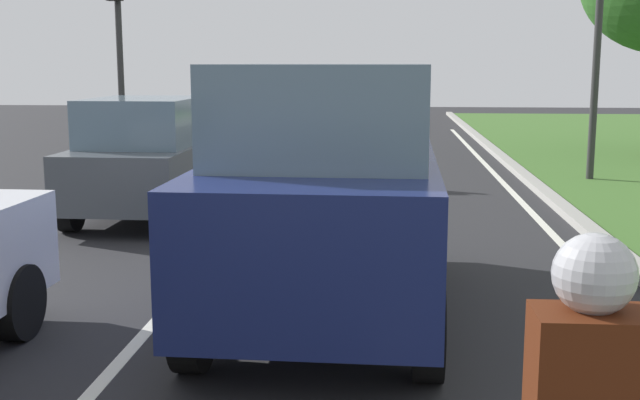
% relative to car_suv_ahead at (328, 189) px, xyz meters
% --- Properties ---
extents(ground_plane, '(60.00, 60.00, 0.00)m').
position_rel_car_suv_ahead_xyz_m(ground_plane, '(-0.82, 4.61, -1.17)').
color(ground_plane, '#262628').
extents(lane_line_center, '(0.12, 32.00, 0.01)m').
position_rel_car_suv_ahead_xyz_m(lane_line_center, '(-1.52, 4.61, -1.16)').
color(lane_line_center, silver).
rests_on(lane_line_center, ground).
extents(lane_line_right_edge, '(0.12, 32.00, 0.01)m').
position_rel_car_suv_ahead_xyz_m(lane_line_right_edge, '(2.78, 4.61, -1.16)').
color(lane_line_right_edge, silver).
rests_on(lane_line_right_edge, ground).
extents(curb_right, '(0.24, 48.00, 0.12)m').
position_rel_car_suv_ahead_xyz_m(curb_right, '(3.28, 4.61, -1.11)').
color(curb_right, '#9E9B93').
rests_on(curb_right, ground).
extents(car_suv_ahead, '(2.05, 4.54, 2.28)m').
position_rel_car_suv_ahead_xyz_m(car_suv_ahead, '(0.00, 0.00, 0.00)').
color(car_suv_ahead, navy).
rests_on(car_suv_ahead, ground).
extents(car_hatchback_far, '(1.78, 3.72, 1.78)m').
position_rel_car_suv_ahead_xyz_m(car_hatchback_far, '(-3.00, 4.47, -0.28)').
color(car_hatchback_far, '#474C51').
rests_on(car_hatchback_far, ground).
extents(rider_person, '(0.50, 0.40, 1.16)m').
position_rel_car_suv_ahead_xyz_m(rider_person, '(1.21, -4.45, 0.02)').
color(rider_person, '#4C1E0C').
rests_on(rider_person, ground).
extents(traffic_light_near_right, '(0.32, 0.50, 4.80)m').
position_rel_car_suv_ahead_xyz_m(traffic_light_near_right, '(4.47, 8.48, 2.09)').
color(traffic_light_near_right, '#2D2D2D').
rests_on(traffic_light_near_right, ground).
extents(traffic_light_overhead_left, '(0.32, 0.50, 4.76)m').
position_rel_car_suv_ahead_xyz_m(traffic_light_overhead_left, '(-5.33, 10.11, 2.04)').
color(traffic_light_overhead_left, '#2D2D2D').
rests_on(traffic_light_overhead_left, ground).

